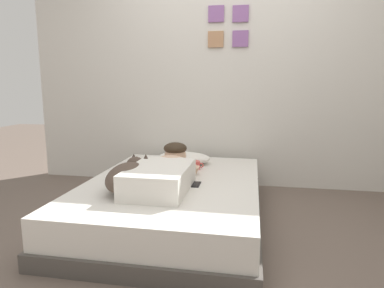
# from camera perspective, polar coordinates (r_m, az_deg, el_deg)

# --- Properties ---
(ground_plane) EXTENTS (12.75, 12.75, 0.00)m
(ground_plane) POSITION_cam_1_polar(r_m,az_deg,el_deg) (2.40, 2.68, -16.67)
(ground_plane) COLOR #66564C
(back_wall) EXTENTS (4.37, 0.12, 2.50)m
(back_wall) POSITION_cam_1_polar(r_m,az_deg,el_deg) (3.64, 6.13, 12.64)
(back_wall) COLOR silver
(back_wall) RESTS_ON ground
(bed) EXTENTS (1.38, 1.91, 0.33)m
(bed) POSITION_cam_1_polar(r_m,az_deg,el_deg) (2.73, -3.20, -9.60)
(bed) COLOR #4C4742
(bed) RESTS_ON ground
(pillow) EXTENTS (0.52, 0.32, 0.11)m
(pillow) POSITION_cam_1_polar(r_m,az_deg,el_deg) (3.24, -1.44, -2.41)
(pillow) COLOR white
(pillow) RESTS_ON bed
(person_lying) EXTENTS (0.43, 0.92, 0.27)m
(person_lying) POSITION_cam_1_polar(r_m,az_deg,el_deg) (2.53, -4.77, -4.75)
(person_lying) COLOR silver
(person_lying) RESTS_ON bed
(dog) EXTENTS (0.26, 0.57, 0.21)m
(dog) POSITION_cam_1_polar(r_m,az_deg,el_deg) (2.46, -10.93, -5.36)
(dog) COLOR #4C3D33
(dog) RESTS_ON bed
(coffee_cup) EXTENTS (0.12, 0.09, 0.07)m
(coffee_cup) POSITION_cam_1_polar(r_m,az_deg,el_deg) (3.02, 0.56, -3.65)
(coffee_cup) COLOR #D84C47
(coffee_cup) RESTS_ON bed
(cell_phone) EXTENTS (0.07, 0.14, 0.01)m
(cell_phone) POSITION_cam_1_polar(r_m,az_deg,el_deg) (2.55, 0.61, -6.98)
(cell_phone) COLOR black
(cell_phone) RESTS_ON bed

